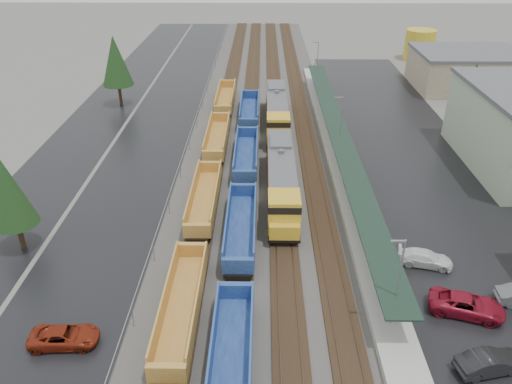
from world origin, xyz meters
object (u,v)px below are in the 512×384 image
(storage_tank, at_px, (420,45))
(well_string_yellow, at_px, (195,244))
(well_string_blue, at_px, (237,282))
(parked_car_east_b, at_px, (467,305))
(parked_car_east_c, at_px, (425,258))
(parked_car_east_a, at_px, (490,363))
(locomotive_lead, at_px, (281,180))
(parked_car_west_c, at_px, (64,337))
(locomotive_trail, at_px, (277,112))

(storage_tank, bearing_deg, well_string_yellow, -118.86)
(well_string_blue, bearing_deg, parked_car_east_b, -6.55)
(well_string_yellow, relative_size, parked_car_east_c, 20.36)
(parked_car_east_b, bearing_deg, storage_tank, 4.49)
(storage_tank, xyz_separation_m, parked_car_east_a, (-17.80, -83.73, -2.34))
(storage_tank, distance_m, parked_car_east_c, 74.50)
(parked_car_east_a, bearing_deg, locomotive_lead, 17.02)
(storage_tank, height_order, parked_car_east_c, storage_tank)
(storage_tank, relative_size, parked_car_west_c, 1.27)
(storage_tank, xyz_separation_m, parked_car_east_b, (-17.35, -78.11, -2.32))
(locomotive_trail, distance_m, parked_car_east_b, 40.79)
(locomotive_trail, distance_m, well_string_yellow, 32.10)
(storage_tank, bearing_deg, well_string_blue, -114.70)
(locomotive_trail, relative_size, parked_car_east_a, 4.29)
(locomotive_lead, bearing_deg, parked_car_east_c, -42.91)
(parked_car_east_c, bearing_deg, parked_car_east_b, -152.77)
(well_string_blue, relative_size, parked_car_east_a, 20.34)
(locomotive_lead, distance_m, storage_tank, 68.16)
(locomotive_lead, bearing_deg, well_string_yellow, -128.48)
(parked_car_east_b, bearing_deg, locomotive_trail, 36.58)
(well_string_yellow, relative_size, parked_car_east_a, 20.61)
(storage_tank, bearing_deg, parked_car_east_c, -104.61)
(locomotive_trail, height_order, parked_car_east_a, locomotive_trail)
(well_string_blue, distance_m, parked_car_east_a, 18.82)
(locomotive_lead, height_order, parked_car_east_a, locomotive_lead)
(well_string_yellow, relative_size, parked_car_west_c, 19.63)
(parked_car_east_c, bearing_deg, locomotive_lead, 60.95)
(locomotive_trail, relative_size, parked_car_east_c, 4.24)
(locomotive_trail, xyz_separation_m, parked_car_west_c, (-16.02, -41.99, -1.73))
(parked_car_west_c, bearing_deg, well_string_yellow, -39.43)
(well_string_yellow, distance_m, parked_car_east_b, 22.86)
(well_string_yellow, bearing_deg, well_string_blue, -53.02)
(locomotive_lead, relative_size, parked_car_east_a, 4.29)
(parked_car_east_a, bearing_deg, locomotive_trail, 3.90)
(well_string_yellow, bearing_deg, locomotive_trail, 75.56)
(parked_car_east_c, bearing_deg, well_string_yellow, 100.23)
(parked_car_east_b, distance_m, parked_car_east_c, 6.23)
(well_string_yellow, relative_size, well_string_blue, 1.01)
(well_string_yellow, distance_m, parked_car_west_c, 13.56)
(locomotive_trail, distance_m, storage_tank, 50.37)
(parked_car_east_c, bearing_deg, locomotive_trail, 34.53)
(well_string_blue, relative_size, parked_car_east_c, 20.09)
(well_string_blue, xyz_separation_m, parked_car_east_a, (17.19, -7.65, -0.43))
(parked_car_west_c, distance_m, parked_car_east_b, 29.88)
(locomotive_lead, xyz_separation_m, parked_car_east_b, (13.65, -17.40, -1.62))
(locomotive_trail, relative_size, well_string_blue, 0.21)
(well_string_blue, relative_size, parked_car_west_c, 19.36)
(well_string_yellow, height_order, parked_car_east_c, well_string_yellow)
(locomotive_lead, relative_size, well_string_blue, 0.21)
(parked_car_west_c, height_order, parked_car_east_a, parked_car_east_a)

